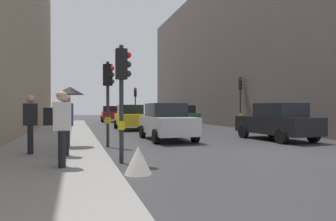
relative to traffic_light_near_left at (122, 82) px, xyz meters
The scene contains 18 objects.
ground_plane 5.63m from the traffic_light_near_left, ahead, with size 120.00×120.00×0.00m, color #38383A.
sidewalk_kerb 6.89m from the traffic_light_near_left, 108.18° to the left, with size 3.43×40.00×0.16m, color gray.
building_facade_right 25.02m from the traffic_light_near_left, 47.47° to the left, with size 12.00×34.10×13.47m, color #5B514C.
traffic_light_near_left is the anchor object (origin of this frame).
traffic_light_near_right 3.57m from the traffic_light_near_left, 90.07° to the left, with size 0.44×0.38×3.35m.
traffic_light_far_median 22.63m from the traffic_light_near_left, 78.01° to the left, with size 0.25×0.43×3.65m.
traffic_light_mid_street 15.12m from the traffic_light_near_left, 46.91° to the left, with size 0.35×0.45×3.84m.
car_red_sedan 25.81m from the traffic_light_near_left, 84.37° to the left, with size 2.18×4.28×1.76m.
car_green_estate 17.34m from the traffic_light_near_left, 64.62° to the left, with size 2.06×4.22×1.76m.
car_blue_van 24.87m from the traffic_light_near_left, 71.90° to the left, with size 2.05×4.22×1.76m.
car_dark_suv 8.88m from the traffic_light_near_left, 25.20° to the left, with size 2.24×4.31×1.76m.
car_yellow_taxi 13.14m from the traffic_light_near_left, 78.87° to the left, with size 2.08×4.23×1.76m.
car_silver_hatchback 6.30m from the traffic_light_near_left, 61.44° to the left, with size 2.03×4.21×1.76m.
pedestrian_with_umbrella 3.40m from the traffic_light_near_left, 115.60° to the left, with size 1.00×1.00×2.14m.
pedestrian_with_grey_backpack 2.06m from the traffic_light_near_left, 154.10° to the left, with size 0.66×0.46×1.77m.
pedestrian_with_black_backpack 2.14m from the traffic_light_near_left, 149.72° to the right, with size 0.62×0.36×1.77m.
pedestrian_in_dark_coat 3.15m from the traffic_light_near_left, 149.34° to the left, with size 0.42×0.36×1.77m.
warning_sign_triangle 2.44m from the traffic_light_near_left, 84.60° to the right, with size 0.64×0.64×0.65m, color silver.
Camera 1 is at (-6.41, -8.48, 1.53)m, focal length 31.93 mm.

